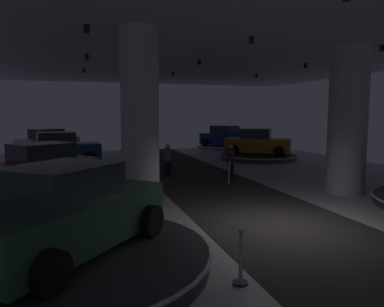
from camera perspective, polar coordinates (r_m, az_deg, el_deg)
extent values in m
cube|color=silver|center=(10.29, 14.16, -11.10)|extent=(24.00, 44.00, 0.05)
cube|color=#383330|center=(10.28, 14.17, -10.95)|extent=(4.40, 44.00, 0.01)
cube|color=silver|center=(10.15, 15.06, 20.54)|extent=(24.00, 44.00, 0.10)
cylinder|color=black|center=(10.91, -16.19, 18.24)|extent=(0.16, 0.16, 0.22)
cylinder|color=black|center=(15.91, -16.17, 14.37)|extent=(0.16, 0.16, 0.22)
cylinder|color=black|center=(20.88, -16.58, 12.36)|extent=(0.16, 0.16, 0.22)
cylinder|color=black|center=(12.17, 9.29, 17.12)|extent=(0.16, 0.16, 0.22)
cylinder|color=black|center=(16.87, 1.13, 14.13)|extent=(0.16, 0.16, 0.22)
cylinder|color=black|center=(21.42, -3.03, 12.45)|extent=(0.16, 0.16, 0.22)
cylinder|color=black|center=(14.99, 27.62, 14.43)|extent=(0.16, 0.16, 0.22)
cylinder|color=black|center=(18.92, 17.38, 12.99)|extent=(0.16, 0.16, 0.22)
cylinder|color=black|center=(23.04, 10.08, 11.92)|extent=(0.16, 0.16, 0.22)
cylinder|color=silver|center=(10.94, -8.17, 4.83)|extent=(1.13, 1.13, 5.50)
cylinder|color=silver|center=(14.86, 23.21, 4.75)|extent=(1.41, 1.41, 5.50)
cylinder|color=silver|center=(30.09, 5.33, 0.81)|extent=(4.66, 4.66, 0.32)
cylinder|color=black|center=(30.07, 5.33, 1.06)|extent=(4.75, 4.75, 0.05)
cube|color=navy|center=(30.02, 5.34, 2.28)|extent=(3.75, 4.51, 0.90)
cube|color=#2D3842|center=(30.07, 5.13, 3.71)|extent=(2.33, 2.44, 0.70)
cylinder|color=black|center=(30.07, 8.66, 1.72)|extent=(0.55, 0.69, 0.68)
cylinder|color=black|center=(28.41, 6.50, 1.49)|extent=(0.55, 0.69, 0.68)
cylinder|color=black|center=(31.69, 4.30, 2.00)|extent=(0.55, 0.69, 0.68)
cylinder|color=black|center=(30.11, 2.02, 1.80)|extent=(0.55, 0.69, 0.68)
sphere|color=white|center=(29.28, 9.19, 2.34)|extent=(0.18, 0.18, 0.18)
sphere|color=white|center=(28.45, 8.13, 2.25)|extent=(0.18, 0.18, 0.18)
cylinder|color=#333338|center=(27.89, -21.48, -0.12)|extent=(5.33, 5.33, 0.23)
cylinder|color=white|center=(27.88, -21.48, 0.05)|extent=(5.44, 5.44, 0.05)
cube|color=silver|center=(27.82, -21.54, 1.36)|extent=(4.29, 4.20, 0.90)
cube|color=#2D3842|center=(27.68, -21.84, 2.88)|extent=(2.45, 2.44, 0.70)
cylinder|color=black|center=(29.52, -20.58, 1.13)|extent=(0.64, 0.63, 0.68)
cylinder|color=black|center=(28.02, -17.96, 0.97)|extent=(0.64, 0.63, 0.68)
cylinder|color=black|center=(27.78, -25.10, 0.64)|extent=(0.64, 0.63, 0.68)
cylinder|color=black|center=(26.18, -22.56, 0.45)|extent=(0.64, 0.63, 0.68)
sphere|color=white|center=(29.51, -19.04, 1.93)|extent=(0.18, 0.18, 0.18)
sphere|color=white|center=(28.78, -17.74, 1.88)|extent=(0.18, 0.18, 0.18)
cylinder|color=#333338|center=(7.75, -18.53, -15.51)|extent=(5.43, 5.43, 0.36)
cylinder|color=white|center=(7.70, -18.57, -14.48)|extent=(5.54, 5.54, 0.05)
cube|color=#2D5638|center=(7.50, -18.75, -9.89)|extent=(4.13, 4.34, 0.90)
cube|color=#2D3842|center=(7.22, -19.77, -4.45)|extent=(2.43, 2.46, 0.70)
cylinder|color=black|center=(9.24, -17.14, -8.53)|extent=(0.61, 0.66, 0.68)
cylinder|color=black|center=(8.09, -6.30, -10.40)|extent=(0.61, 0.66, 0.68)
cylinder|color=black|center=(5.97, -21.13, -17.00)|extent=(0.61, 0.66, 0.68)
sphere|color=white|center=(9.31, -12.29, -5.86)|extent=(0.18, 0.18, 0.18)
sphere|color=white|center=(8.76, -7.06, -6.52)|extent=(0.18, 0.18, 0.18)
cylinder|color=silver|center=(14.43, -22.78, -5.79)|extent=(5.80, 5.80, 0.24)
cylinder|color=black|center=(14.41, -22.80, -5.43)|extent=(5.92, 5.92, 0.05)
cube|color=red|center=(14.30, -22.90, -2.92)|extent=(4.46, 3.91, 0.90)
cube|color=#2D3842|center=(14.28, -22.51, 0.11)|extent=(2.45, 2.37, 0.70)
cylinder|color=black|center=(12.82, -26.20, -5.31)|extent=(0.68, 0.57, 0.68)
cylinder|color=black|center=(14.28, -15.87, -3.77)|extent=(0.68, 0.57, 0.68)
cylinder|color=black|center=(15.91, -20.18, -2.91)|extent=(0.68, 0.57, 0.68)
cylinder|color=#B7B7BC|center=(21.28, -19.95, -1.83)|extent=(4.86, 4.86, 0.31)
cylinder|color=black|center=(21.26, -19.97, -1.49)|extent=(4.96, 4.96, 0.05)
cube|color=navy|center=(21.19, -20.03, 0.22)|extent=(4.44, 2.46, 0.90)
cube|color=#2D3842|center=(21.11, -20.51, 2.22)|extent=(2.13, 1.85, 0.70)
cylinder|color=black|center=(22.40, -16.66, -0.05)|extent=(0.71, 0.33, 0.68)
cylinder|color=black|center=(20.44, -15.71, -0.60)|extent=(0.71, 0.33, 0.68)
cylinder|color=black|center=(22.10, -23.97, -0.41)|extent=(0.71, 0.33, 0.68)
cylinder|color=black|center=(20.12, -23.73, -1.01)|extent=(0.71, 0.33, 0.68)
sphere|color=white|center=(21.98, -14.85, 0.89)|extent=(0.18, 0.18, 0.18)
sphere|color=white|center=(21.01, -14.31, 0.67)|extent=(0.18, 0.18, 0.18)
cylinder|color=#333338|center=(24.57, 10.26, -0.50)|extent=(5.00, 5.00, 0.32)
cylinder|color=white|center=(24.55, 10.26, -0.19)|extent=(5.10, 5.10, 0.05)
cube|color=#B77519|center=(24.49, 10.29, 1.29)|extent=(4.48, 3.88, 0.90)
cube|color=#2D3842|center=(24.46, 9.98, 3.05)|extent=(2.45, 2.37, 0.70)
cylinder|color=black|center=(25.36, 13.78, 0.77)|extent=(0.68, 0.57, 0.68)
cylinder|color=black|center=(23.38, 13.42, 0.33)|extent=(0.68, 0.57, 0.68)
cylinder|color=black|center=(25.72, 7.43, 0.97)|extent=(0.68, 0.57, 0.68)
cylinder|color=black|center=(23.77, 6.54, 0.55)|extent=(0.68, 0.57, 0.68)
sphere|color=white|center=(24.79, 15.17, 1.50)|extent=(0.18, 0.18, 0.18)
sphere|color=white|center=(23.80, 15.05, 1.31)|extent=(0.18, 0.18, 0.18)
cylinder|color=black|center=(17.60, -4.09, -2.28)|extent=(0.14, 0.14, 0.80)
cylinder|color=black|center=(17.64, -3.53, -2.26)|extent=(0.14, 0.14, 0.80)
cylinder|color=#6B665B|center=(17.53, -3.82, -0.14)|extent=(0.32, 0.32, 0.62)
sphere|color=beige|center=(17.49, -3.83, 1.23)|extent=(0.22, 0.22, 0.22)
cylinder|color=black|center=(17.20, 5.79, -2.50)|extent=(0.14, 0.14, 0.80)
cylinder|color=black|center=(17.27, 6.34, -2.47)|extent=(0.14, 0.14, 0.80)
cylinder|color=#472323|center=(17.14, 6.09, -0.30)|extent=(0.32, 0.32, 0.62)
sphere|color=tan|center=(17.10, 6.11, 1.09)|extent=(0.22, 0.22, 0.22)
cylinder|color=#333338|center=(15.61, 5.79, -4.81)|extent=(0.28, 0.28, 0.04)
cylinder|color=#B2B2B7|center=(15.53, 5.81, -3.15)|extent=(0.07, 0.07, 0.96)
sphere|color=#B2B2B7|center=(15.46, 5.83, -1.39)|extent=(0.10, 0.10, 0.10)
cylinder|color=#333338|center=(6.91, 7.58, -19.45)|extent=(0.28, 0.28, 0.04)
cylinder|color=#B2B2B7|center=(6.72, 7.64, -15.91)|extent=(0.07, 0.07, 0.96)
sphere|color=#B2B2B7|center=(6.56, 7.70, -12.03)|extent=(0.10, 0.10, 0.10)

